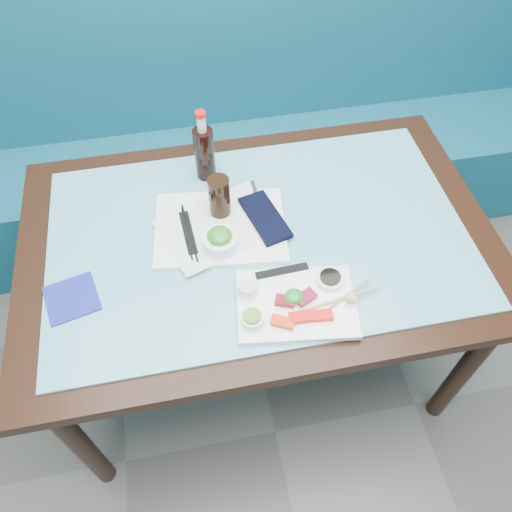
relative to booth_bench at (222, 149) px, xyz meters
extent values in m
cube|color=#105267|center=(0.00, -0.07, -0.15)|extent=(3.00, 0.55, 0.45)
cube|color=#105267|center=(0.00, 0.15, 0.33)|extent=(3.00, 0.12, 0.95)
cube|color=black|center=(0.00, -0.84, 0.36)|extent=(1.40, 0.90, 0.04)
cylinder|color=black|center=(-0.62, -1.21, -0.02)|extent=(0.06, 0.06, 0.71)
cylinder|color=black|center=(0.62, -1.21, -0.02)|extent=(0.06, 0.06, 0.71)
cylinder|color=black|center=(-0.62, -0.47, -0.02)|extent=(0.06, 0.06, 0.71)
cylinder|color=black|center=(0.62, -0.47, -0.02)|extent=(0.06, 0.06, 0.71)
cube|color=#5CA8B8|center=(0.00, -0.84, 0.38)|extent=(1.22, 0.76, 0.01)
cube|color=white|center=(0.05, -1.10, 0.39)|extent=(0.34, 0.26, 0.02)
cube|color=#FF310A|center=(0.00, -1.15, 0.41)|extent=(0.07, 0.05, 0.01)
cube|color=#F71109|center=(0.05, -1.15, 0.41)|extent=(0.06, 0.03, 0.02)
cube|color=#FF140A|center=(0.10, -1.15, 0.41)|extent=(0.06, 0.04, 0.01)
cube|color=maroon|center=(0.02, -1.09, 0.41)|extent=(0.06, 0.05, 0.02)
cube|color=maroon|center=(0.08, -1.09, 0.41)|extent=(0.06, 0.05, 0.02)
ellipsoid|color=#20871F|center=(0.05, -1.09, 0.41)|extent=(0.07, 0.06, 0.03)
cylinder|color=white|center=(-0.07, -1.13, 0.41)|extent=(0.08, 0.08, 0.03)
cylinder|color=olive|center=(-0.07, -1.13, 0.43)|extent=(0.06, 0.06, 0.01)
cylinder|color=white|center=(-0.07, -1.04, 0.41)|extent=(0.06, 0.06, 0.02)
cylinder|color=beige|center=(-0.07, -1.04, 0.43)|extent=(0.06, 0.06, 0.01)
cylinder|color=white|center=(0.16, -1.05, 0.41)|extent=(0.09, 0.09, 0.02)
cylinder|color=black|center=(0.16, -1.05, 0.42)|extent=(0.07, 0.07, 0.01)
cone|color=#FCDF77|center=(0.20, -1.13, 0.42)|extent=(0.05, 0.05, 0.04)
cube|color=black|center=(0.04, -0.99, 0.40)|extent=(0.15, 0.03, 0.00)
cylinder|color=tan|center=(0.16, -1.11, 0.40)|extent=(0.24, 0.05, 0.01)
cylinder|color=tan|center=(0.17, -1.11, 0.40)|extent=(0.19, 0.10, 0.01)
cube|color=white|center=(-0.11, -0.80, 0.39)|extent=(0.42, 0.33, 0.01)
cube|color=silver|center=(-0.11, -0.80, 0.40)|extent=(0.40, 0.34, 0.00)
cylinder|color=white|center=(-0.12, -0.87, 0.42)|extent=(0.13, 0.13, 0.04)
ellipsoid|color=#2F7B1C|center=(-0.12, -0.87, 0.44)|extent=(0.08, 0.08, 0.04)
cylinder|color=black|center=(-0.10, -0.74, 0.46)|extent=(0.07, 0.07, 0.13)
cube|color=black|center=(0.03, -0.80, 0.41)|extent=(0.13, 0.22, 0.02)
cylinder|color=silver|center=(0.02, -0.69, 0.40)|extent=(0.02, 0.10, 0.01)
cylinder|color=black|center=(-0.21, -0.81, 0.40)|extent=(0.01, 0.20, 0.01)
cylinder|color=black|center=(-0.20, -0.81, 0.40)|extent=(0.03, 0.22, 0.01)
cube|color=black|center=(-0.20, -0.81, 0.40)|extent=(0.04, 0.17, 0.00)
cylinder|color=black|center=(-0.12, -0.56, 0.47)|extent=(0.07, 0.07, 0.18)
cylinder|color=silver|center=(-0.12, -0.56, 0.59)|extent=(0.03, 0.03, 0.05)
cylinder|color=red|center=(-0.12, -0.56, 0.62)|extent=(0.04, 0.04, 0.01)
cube|color=navy|center=(-0.53, -0.96, 0.39)|extent=(0.16, 0.16, 0.01)
camera|label=1|loc=(-0.19, -1.76, 1.51)|focal=35.00mm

